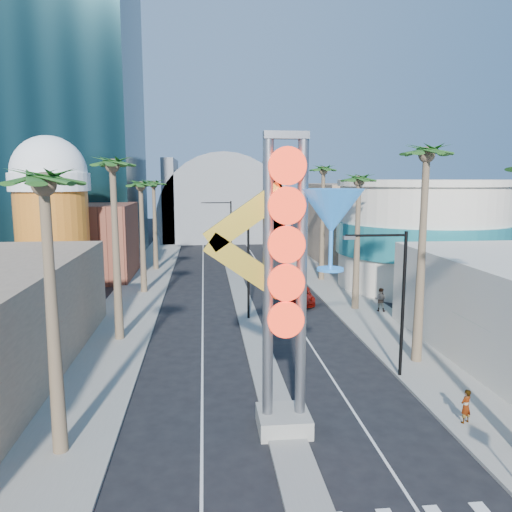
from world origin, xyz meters
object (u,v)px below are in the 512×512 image
(neon_sign, at_px, (305,263))
(pedestrian_a, at_px, (466,406))
(red_pickup, at_px, (299,295))
(pedestrian_b, at_px, (380,300))

(neon_sign, bearing_deg, pedestrian_a, -3.57)
(red_pickup, height_order, pedestrian_b, pedestrian_b)
(neon_sign, height_order, pedestrian_b, neon_sign)
(neon_sign, bearing_deg, pedestrian_b, 61.11)
(red_pickup, xyz_separation_m, pedestrian_a, (3.09, -22.15, 0.23))
(pedestrian_a, height_order, pedestrian_b, pedestrian_b)
(red_pickup, bearing_deg, pedestrian_a, -77.86)
(red_pickup, distance_m, pedestrian_b, 6.98)
(red_pickup, bearing_deg, neon_sign, -96.35)
(neon_sign, height_order, red_pickup, neon_sign)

